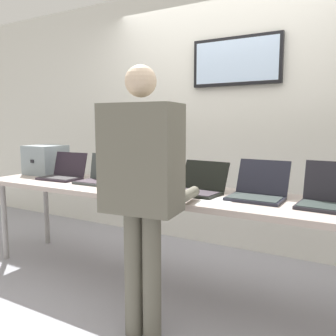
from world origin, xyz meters
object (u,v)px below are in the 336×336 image
at_px(workbench, 172,197).
at_px(laptop_station_3, 198,186).
at_px(laptop_station_0, 64,173).
at_px(equipment_box, 46,160).
at_px(laptop_station_2, 145,180).
at_px(laptop_station_1, 101,176).
at_px(person, 142,178).
at_px(laptop_station_4, 258,190).
at_px(laptop_station_5, 330,197).

distance_m(workbench, laptop_station_3, 0.23).
height_order(laptop_station_0, laptop_station_3, laptop_station_0).
bearing_deg(laptop_station_3, equipment_box, 175.48).
relative_size(workbench, laptop_station_2, 10.59).
xyz_separation_m(equipment_box, laptop_station_1, (0.85, -0.15, -0.09)).
distance_m(laptop_station_0, laptop_station_2, 0.90).
relative_size(laptop_station_0, person, 0.24).
bearing_deg(laptop_station_4, laptop_station_5, -3.74).
xyz_separation_m(laptop_station_0, laptop_station_3, (1.37, 0.00, -0.00)).
bearing_deg(laptop_station_3, laptop_station_2, -179.49).
xyz_separation_m(laptop_station_1, laptop_station_3, (0.91, 0.01, -0.00)).
xyz_separation_m(workbench, laptop_station_3, (0.20, 0.03, 0.10)).
relative_size(laptop_station_1, laptop_station_2, 1.10).
distance_m(equipment_box, person, 1.87).
xyz_separation_m(equipment_box, laptop_station_4, (2.19, -0.10, -0.09)).
height_order(equipment_box, person, person).
distance_m(equipment_box, laptop_station_5, 2.64).
height_order(laptop_station_2, laptop_station_4, laptop_station_2).
bearing_deg(laptop_station_3, laptop_station_0, -179.95).
height_order(workbench, person, person).
height_order(laptop_station_4, person, person).
relative_size(laptop_station_2, person, 0.21).
bearing_deg(equipment_box, laptop_station_1, -9.86).
distance_m(laptop_station_4, laptop_station_5, 0.45).
xyz_separation_m(equipment_box, laptop_station_0, (0.39, -0.14, -0.09)).
bearing_deg(laptop_station_1, person, -36.90).
bearing_deg(laptop_station_2, laptop_station_1, -179.38).
relative_size(laptop_station_5, person, 0.23).
bearing_deg(laptop_station_4, laptop_station_2, -177.35).
bearing_deg(laptop_station_4, person, -125.50).
distance_m(laptop_station_0, laptop_station_1, 0.46).
relative_size(laptop_station_2, laptop_station_4, 0.91).
distance_m(equipment_box, laptop_station_3, 1.77).
height_order(laptop_station_2, laptop_station_3, laptop_station_2).
height_order(laptop_station_0, laptop_station_4, laptop_station_4).
height_order(workbench, laptop_station_2, laptop_station_2).
height_order(workbench, laptop_station_5, laptop_station_5).
bearing_deg(laptop_station_4, laptop_station_0, -178.77).
height_order(laptop_station_0, laptop_station_1, laptop_station_1).
bearing_deg(laptop_station_4, laptop_station_3, -175.06).
height_order(workbench, laptop_station_0, laptop_station_0).
xyz_separation_m(laptop_station_2, laptop_station_3, (0.46, 0.00, -0.01)).
bearing_deg(laptop_station_2, laptop_station_5, 0.52).
bearing_deg(laptop_station_1, workbench, -1.48).
xyz_separation_m(laptop_station_3, laptop_station_4, (0.43, 0.04, 0.00)).
bearing_deg(laptop_station_0, laptop_station_1, -0.95).
xyz_separation_m(laptop_station_3, laptop_station_5, (0.88, 0.01, 0.01)).
bearing_deg(laptop_station_0, person, -26.28).
bearing_deg(equipment_box, laptop_station_3, -4.52).
xyz_separation_m(laptop_station_0, laptop_station_1, (0.46, -0.01, 0.00)).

